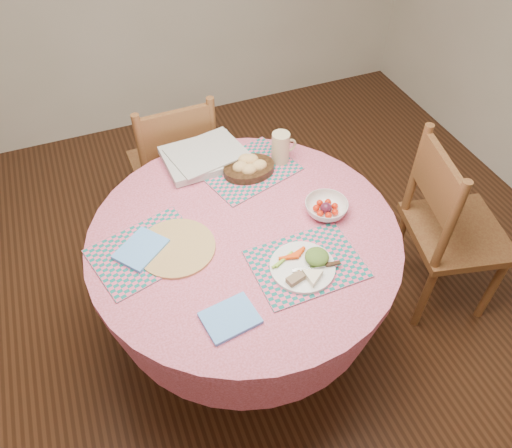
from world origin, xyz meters
The scene contains 15 objects.
ground centered at (0.00, 0.00, 0.00)m, with size 4.00×4.00×0.00m, color #331C0F.
dining_table centered at (0.00, 0.00, 0.56)m, with size 1.24×1.24×0.75m.
chair_right centered at (0.97, -0.10, 0.50)m, with size 0.52×0.53×0.96m.
chair_back centered at (-0.08, 0.82, 0.49)m, with size 0.44×0.42×0.93m.
placemat_front centered at (0.16, -0.23, 0.75)m, with size 0.40×0.30×0.01m, color #126A65.
placemat_left centered at (-0.38, 0.04, 0.75)m, with size 0.40×0.30×0.01m, color #126A65.
placemat_back centered at (0.15, 0.35, 0.75)m, with size 0.40×0.30×0.01m, color #126A65.
wicker_trivet centered at (-0.27, 0.02, 0.76)m, with size 0.30×0.30×0.01m, color #AA7D4A.
napkin_near centered at (-0.19, -0.36, 0.76)m, with size 0.18×0.14×0.01m, color #61A3F9.
napkin_far centered at (-0.40, 0.05, 0.76)m, with size 0.18×0.14×0.01m, color #61A3F9.
dinner_plate centered at (0.14, -0.26, 0.77)m, with size 0.24×0.25×0.05m.
bread_bowl centered at (0.15, 0.33, 0.79)m, with size 0.23×0.23×0.08m.
latte_mug centered at (0.31, 0.35, 0.83)m, with size 0.12×0.08×0.15m.
fruit_bowl centered at (0.35, -0.02, 0.78)m, with size 0.20×0.20×0.05m.
newspaper_stack centered at (-0.01, 0.48, 0.78)m, with size 0.38×0.31×0.04m.
Camera 1 is at (-0.45, -1.25, 2.19)m, focal length 35.00 mm.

